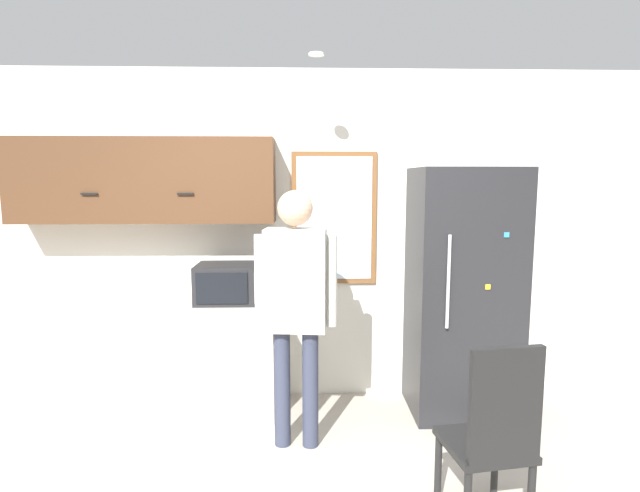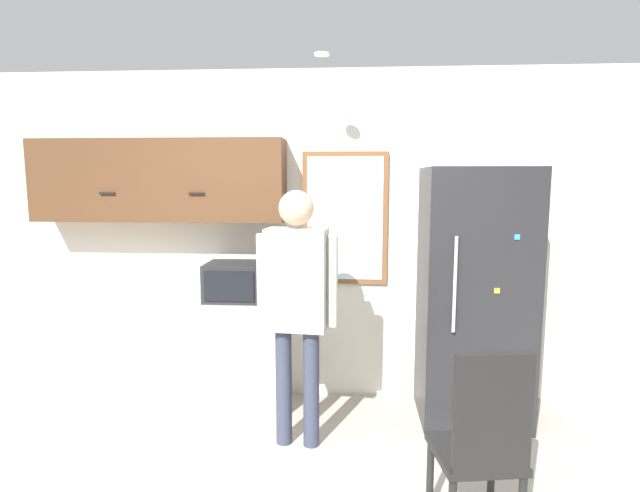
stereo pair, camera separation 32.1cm
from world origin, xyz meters
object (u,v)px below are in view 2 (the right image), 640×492
(microwave, at_px, (241,281))
(refrigerator, at_px, (474,296))
(person, at_px, (297,293))
(chair, at_px, (483,441))

(microwave, distance_m, refrigerator, 1.79)
(microwave, height_order, person, person)
(microwave, xyz_separation_m, chair, (1.52, -1.40, -0.50))
(microwave, distance_m, person, 0.71)
(person, relative_size, chair, 1.71)
(microwave, bearing_deg, refrigerator, -0.50)
(refrigerator, relative_size, chair, 1.87)
(refrigerator, bearing_deg, microwave, 179.50)
(microwave, bearing_deg, person, -46.06)
(microwave, relative_size, person, 0.31)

